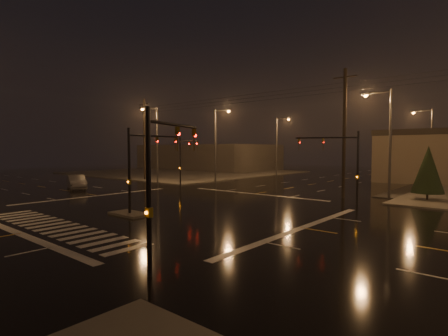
# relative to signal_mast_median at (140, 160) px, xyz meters

# --- Properties ---
(ground) EXTENTS (140.00, 140.00, 0.00)m
(ground) POSITION_rel_signal_mast_median_xyz_m (-0.00, 3.07, -3.75)
(ground) COLOR black
(ground) RESTS_ON ground
(sidewalk_nw) EXTENTS (36.00, 36.00, 0.12)m
(sidewalk_nw) POSITION_rel_signal_mast_median_xyz_m (-30.00, 33.07, -3.69)
(sidewalk_nw) COLOR #4D4B45
(sidewalk_nw) RESTS_ON ground
(median_island) EXTENTS (3.00, 1.60, 0.15)m
(median_island) POSITION_rel_signal_mast_median_xyz_m (-0.00, -0.93, -3.68)
(median_island) COLOR #4D4B45
(median_island) RESTS_ON ground
(crosswalk) EXTENTS (15.00, 2.60, 0.01)m
(crosswalk) POSITION_rel_signal_mast_median_xyz_m (-0.00, -5.93, -3.75)
(crosswalk) COLOR beige
(crosswalk) RESTS_ON ground
(stop_bar_near) EXTENTS (16.00, 0.50, 0.01)m
(stop_bar_near) POSITION_rel_signal_mast_median_xyz_m (-0.00, -7.93, -3.75)
(stop_bar_near) COLOR beige
(stop_bar_near) RESTS_ON ground
(stop_bar_far) EXTENTS (16.00, 0.50, 0.01)m
(stop_bar_far) POSITION_rel_signal_mast_median_xyz_m (-0.00, 14.07, -3.75)
(stop_bar_far) COLOR beige
(stop_bar_far) RESTS_ON ground
(commercial_block) EXTENTS (30.00, 18.00, 5.60)m
(commercial_block) POSITION_rel_signal_mast_median_xyz_m (-35.00, 45.07, -0.95)
(commercial_block) COLOR #3A3633
(commercial_block) RESTS_ON ground
(signal_mast_median) EXTENTS (0.25, 4.59, 6.00)m
(signal_mast_median) POSITION_rel_signal_mast_median_xyz_m (0.00, 0.00, 0.00)
(signal_mast_median) COLOR black
(signal_mast_median) RESTS_ON ground
(signal_mast_ne) EXTENTS (4.84, 1.86, 6.00)m
(signal_mast_ne) POSITION_rel_signal_mast_median_xyz_m (9.50, 13.21, 0.04)
(signal_mast_ne) COLOR black
(signal_mast_ne) RESTS_ON ground
(signal_mast_nw) EXTENTS (4.84, 1.86, 6.00)m
(signal_mast_nw) POSITION_rel_signal_mast_median_xyz_m (-9.50, 13.21, 0.04)
(signal_mast_nw) COLOR black
(signal_mast_nw) RESTS_ON ground
(signal_mast_se) EXTENTS (1.55, 3.87, 6.00)m
(signal_mast_se) POSITION_rel_signal_mast_median_xyz_m (10.23, -6.68, -0.04)
(signal_mast_se) COLOR black
(signal_mast_se) RESTS_ON ground
(streetlight_1) EXTENTS (2.77, 0.32, 10.00)m
(streetlight_1) POSITION_rel_signal_mast_median_xyz_m (-11.18, 21.07, 2.05)
(streetlight_1) COLOR #38383A
(streetlight_1) RESTS_ON ground
(streetlight_2) EXTENTS (2.77, 0.32, 10.00)m
(streetlight_2) POSITION_rel_signal_mast_median_xyz_m (-11.18, 37.07, 2.05)
(streetlight_2) COLOR #38383A
(streetlight_2) RESTS_ON ground
(streetlight_3) EXTENTS (2.77, 0.32, 10.00)m
(streetlight_3) POSITION_rel_signal_mast_median_xyz_m (11.18, 19.07, 2.05)
(streetlight_3) COLOR #38383A
(streetlight_3) RESTS_ON ground
(streetlight_4) EXTENTS (2.77, 0.32, 10.00)m
(streetlight_4) POSITION_rel_signal_mast_median_xyz_m (11.18, 39.07, 2.05)
(streetlight_4) COLOR #38383A
(streetlight_4) RESTS_ON ground
(streetlight_5) EXTENTS (0.32, 2.77, 10.00)m
(streetlight_5) POSITION_rel_signal_mast_median_xyz_m (-16.00, 14.26, 2.05)
(streetlight_5) COLOR #38383A
(streetlight_5) RESTS_ON ground
(utility_pole_0) EXTENTS (2.20, 0.32, 12.00)m
(utility_pole_0) POSITION_rel_signal_mast_median_xyz_m (-22.00, 17.07, 2.38)
(utility_pole_0) COLOR black
(utility_pole_0) RESTS_ON ground
(utility_pole_1) EXTENTS (2.20, 0.32, 12.00)m
(utility_pole_1) POSITION_rel_signal_mast_median_xyz_m (8.00, 17.07, 2.38)
(utility_pole_1) COLOR black
(utility_pole_1) RESTS_ON ground
(conifer_0) EXTENTS (2.66, 2.66, 4.85)m
(conifer_0) POSITION_rel_signal_mast_median_xyz_m (14.44, 19.85, -0.98)
(conifer_0) COLOR black
(conifer_0) RESTS_ON ground
(car_crossing) EXTENTS (5.19, 3.34, 1.62)m
(car_crossing) POSITION_rel_signal_mast_median_xyz_m (-17.84, 4.40, -2.94)
(car_crossing) COLOR #5B5C62
(car_crossing) RESTS_ON ground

